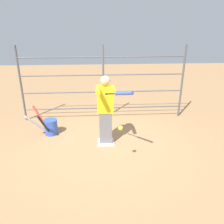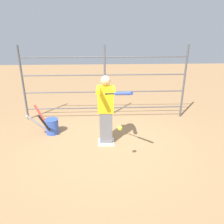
{
  "view_description": "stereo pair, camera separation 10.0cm",
  "coord_description": "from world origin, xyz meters",
  "px_view_note": "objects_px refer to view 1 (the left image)",
  "views": [
    {
      "loc": [
        0.18,
        4.9,
        2.79
      ],
      "look_at": [
        -0.13,
        0.41,
        0.99
      ],
      "focal_mm": 35.0,
      "sensor_mm": 36.0,
      "label": 1
    },
    {
      "loc": [
        0.08,
        4.9,
        2.79
      ],
      "look_at": [
        -0.13,
        0.41,
        0.99
      ],
      "focal_mm": 35.0,
      "sensor_mm": 36.0,
      "label": 2
    }
  ],
  "objects_px": {
    "softball_in_flight": "(121,128)",
    "bat_bucket": "(50,126)",
    "batter": "(106,109)",
    "baseball_bat_swinging": "(121,93)"
  },
  "relations": [
    {
      "from": "softball_in_flight",
      "to": "bat_bucket",
      "type": "height_order",
      "value": "softball_in_flight"
    },
    {
      "from": "batter",
      "to": "baseball_bat_swinging",
      "type": "xyz_separation_m",
      "value": [
        -0.28,
        0.83,
        0.62
      ]
    },
    {
      "from": "bat_bucket",
      "to": "batter",
      "type": "bearing_deg",
      "value": 159.07
    },
    {
      "from": "batter",
      "to": "bat_bucket",
      "type": "relative_size",
      "value": 1.77
    },
    {
      "from": "softball_in_flight",
      "to": "bat_bucket",
      "type": "distance_m",
      "value": 2.45
    },
    {
      "from": "batter",
      "to": "softball_in_flight",
      "type": "distance_m",
      "value": 1.03
    },
    {
      "from": "batter",
      "to": "bat_bucket",
      "type": "height_order",
      "value": "batter"
    },
    {
      "from": "softball_in_flight",
      "to": "bat_bucket",
      "type": "bearing_deg",
      "value": -41.76
    },
    {
      "from": "batter",
      "to": "bat_bucket",
      "type": "xyz_separation_m",
      "value": [
        1.51,
        -0.58,
        -0.69
      ]
    },
    {
      "from": "bat_bucket",
      "to": "baseball_bat_swinging",
      "type": "bearing_deg",
      "value": 141.84
    }
  ]
}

